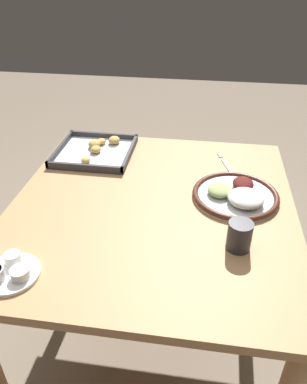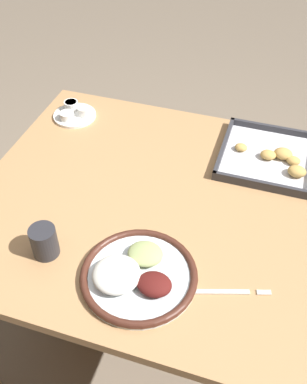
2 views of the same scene
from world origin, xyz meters
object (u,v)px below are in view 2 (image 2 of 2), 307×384
object	(u,v)px
baking_tray	(271,157)
drinking_cup	(44,242)
saucer_plate	(74,113)
fork	(220,292)
dinner_plate	(137,274)

from	to	relation	value
baking_tray	drinking_cup	bearing A→B (deg)	-132.25
saucer_plate	fork	bearing A→B (deg)	-41.19
saucer_plate	drinking_cup	bearing A→B (deg)	-71.50
fork	saucer_plate	size ratio (longest dim) A/B	1.43
fork	saucer_plate	distance (m)	0.87
baking_tray	fork	bearing A→B (deg)	-95.38
fork	baking_tray	xyz separation A→B (m)	(0.05, 0.54, 0.01)
fork	baking_tray	distance (m)	0.54
dinner_plate	drinking_cup	world-z (taller)	drinking_cup
dinner_plate	fork	distance (m)	0.21
dinner_plate	fork	bearing A→B (deg)	6.11
baking_tray	drinking_cup	size ratio (longest dim) A/B	3.51
fork	drinking_cup	bearing A→B (deg)	164.84
fork	drinking_cup	size ratio (longest dim) A/B	2.50
fork	saucer_plate	world-z (taller)	saucer_plate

